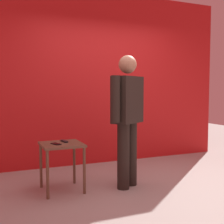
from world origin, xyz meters
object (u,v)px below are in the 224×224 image
(standing_person, at_px, (127,114))
(side_table, at_px, (62,151))
(tv_remote, at_px, (64,141))
(cell_phone, at_px, (56,144))

(standing_person, relative_size, side_table, 2.83)
(tv_remote, bearing_deg, side_table, -130.95)
(standing_person, distance_m, cell_phone, 0.99)
(standing_person, height_order, side_table, standing_person)
(standing_person, height_order, cell_phone, standing_person)
(standing_person, xyz_separation_m, cell_phone, (-0.91, 0.15, -0.35))
(cell_phone, height_order, tv_remote, tv_remote)
(side_table, relative_size, tv_remote, 3.58)
(side_table, bearing_deg, cell_phone, -155.17)
(standing_person, relative_size, cell_phone, 11.98)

